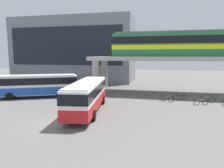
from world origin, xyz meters
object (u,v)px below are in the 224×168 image
object	(u,v)px
train	(198,43)
bus_secondary	(38,83)
bus_main	(87,93)
bicycle_green	(207,100)
station_building	(75,50)
bicycle_silver	(201,102)
pedestrian_near_building	(92,91)
bicycle_brown	(167,99)
bicycle_black	(180,97)

from	to	relation	value
train	bus_secondary	xyz separation A→B (m)	(-22.50, -7.41, -5.76)
train	bus_main	distance (m)	19.29
bus_main	bicycle_green	size ratio (longest dim) A/B	6.49
station_building	train	xyz separation A→B (m)	(25.52, -13.40, 0.47)
bus_main	bicycle_silver	bearing A→B (deg)	24.71
station_building	bus_secondary	distance (m)	21.68
bus_main	bus_secondary	bearing A→B (deg)	149.35
bicycle_silver	pedestrian_near_building	distance (m)	14.52
station_building	bus_main	world-z (taller)	station_building
bicycle_brown	pedestrian_near_building	size ratio (longest dim) A/B	0.95
station_building	bus_main	xyz separation A→B (m)	(12.52, -26.43, -5.30)
bicycle_green	train	bearing A→B (deg)	96.11
bicycle_green	bus_secondary	bearing A→B (deg)	-175.39
bus_secondary	bicycle_green	distance (m)	23.22
bicycle_black	pedestrian_near_building	size ratio (longest dim) A/B	1.02
train	bicycle_black	bearing A→B (deg)	-119.61
station_building	bicycle_black	distance (m)	29.96
bicycle_silver	bicycle_black	distance (m)	3.36
bicycle_brown	bicycle_black	size ratio (longest dim) A/B	0.93
train	bus_secondary	bearing A→B (deg)	-161.77
bus_secondary	bicycle_brown	xyz separation A→B (m)	(18.04, 1.11, -1.63)
bus_secondary	bicycle_black	xyz separation A→B (m)	(19.80, 2.67, -1.63)
train	bicycle_green	bearing A→B (deg)	-83.89
bus_secondary	bicycle_brown	size ratio (longest dim) A/B	6.70
station_building	bicycle_silver	xyz separation A→B (m)	(25.00, -20.69, -6.93)
station_building	bicycle_brown	size ratio (longest dim) A/B	17.12
bus_secondary	bicycle_green	bearing A→B (deg)	4.61
bus_main	bicycle_black	xyz separation A→B (m)	(10.30, 8.29, -1.63)
pedestrian_near_building	bicycle_silver	bearing A→B (deg)	-6.57
station_building	pedestrian_near_building	size ratio (longest dim) A/B	16.33
bicycle_brown	bicycle_black	world-z (taller)	same
station_building	bus_secondary	size ratio (longest dim) A/B	2.56
bus_main	pedestrian_near_building	bearing A→B (deg)	104.63
bus_main	bicycle_brown	size ratio (longest dim) A/B	6.83
station_building	bus_secondary	bearing A→B (deg)	-81.74
bus_secondary	bicycle_brown	bearing A→B (deg)	3.53
bicycle_green	bus_main	bearing A→B (deg)	-151.14
station_building	bicycle_green	bearing A→B (deg)	-35.96
pedestrian_near_building	bus_secondary	bearing A→B (deg)	-166.77
bus_main	bicycle_black	bearing A→B (deg)	38.84
bicycle_silver	bicycle_black	world-z (taller)	same
bicycle_brown	bus_secondary	bearing A→B (deg)	-176.47
train	bus_secondary	size ratio (longest dim) A/B	2.34
bus_main	bus_secondary	xyz separation A→B (m)	(-9.50, 5.63, 0.00)
train	pedestrian_near_building	distance (m)	17.40
train	station_building	bearing A→B (deg)	152.30
bus_main	bicycle_green	bearing A→B (deg)	28.86
train	bicycle_brown	distance (m)	10.69
train	bus_main	bearing A→B (deg)	-134.91
pedestrian_near_building	bus_main	bearing A→B (deg)	-75.37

